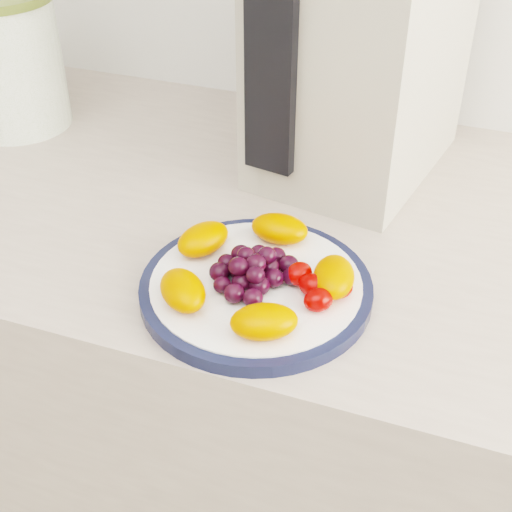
% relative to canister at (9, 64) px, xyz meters
% --- Properties ---
extents(counter, '(3.50, 0.60, 0.90)m').
position_rel_canister_xyz_m(counter, '(0.37, -0.08, -0.54)').
color(counter, '#B2A092').
rests_on(counter, floor).
extents(cabinet_face, '(3.48, 0.58, 0.84)m').
position_rel_canister_xyz_m(cabinet_face, '(0.37, -0.08, -0.57)').
color(cabinet_face, '#83614A').
rests_on(cabinet_face, floor).
extents(plate_rim, '(0.24, 0.24, 0.01)m').
position_rel_canister_xyz_m(plate_rim, '(0.47, -0.26, -0.08)').
color(plate_rim, '#121834').
rests_on(plate_rim, counter).
extents(plate_face, '(0.22, 0.22, 0.02)m').
position_rel_canister_xyz_m(plate_face, '(0.47, -0.26, -0.08)').
color(plate_face, white).
rests_on(plate_face, counter).
extents(canister, '(0.16, 0.16, 0.18)m').
position_rel_canister_xyz_m(canister, '(0.00, 0.00, 0.00)').
color(canister, '#497122').
rests_on(canister, counter).
extents(appliance_body, '(0.24, 0.31, 0.35)m').
position_rel_canister_xyz_m(appliance_body, '(0.50, 0.05, 0.08)').
color(appliance_body, '#AFA797').
rests_on(appliance_body, counter).
extents(appliance_panel, '(0.06, 0.03, 0.26)m').
position_rel_canister_xyz_m(appliance_panel, '(0.42, -0.08, 0.09)').
color(appliance_panel, black).
rests_on(appliance_panel, appliance_body).
extents(fruit_plate, '(0.21, 0.20, 0.03)m').
position_rel_canister_xyz_m(fruit_plate, '(0.47, -0.26, -0.06)').
color(fruit_plate, '#E45100').
rests_on(fruit_plate, plate_face).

